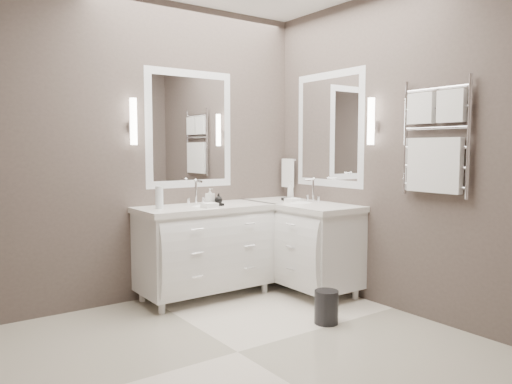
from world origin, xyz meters
TOP-DOWN VIEW (x-y plane):
  - floor at (0.00, 0.00)m, footprint 3.20×3.00m
  - wall_back at (0.00, 1.50)m, footprint 3.20×0.01m
  - wall_front at (0.00, -1.50)m, footprint 3.20×0.01m
  - wall_right at (1.60, 0.00)m, footprint 0.01×3.00m
  - vanity_back at (0.45, 1.23)m, footprint 1.24×0.59m
  - vanity_right at (1.33, 0.90)m, footprint 0.59×1.24m
  - mirror_back at (0.45, 1.49)m, footprint 0.90×0.02m
  - mirror_right at (1.59, 0.80)m, footprint 0.02×0.90m
  - sconce_back at (-0.13, 1.43)m, footprint 0.06×0.06m
  - sconce_right at (1.53, 0.22)m, footprint 0.06×0.06m
  - towel_bar_corner at (1.54, 1.36)m, footprint 0.03×0.22m
  - towel_ladder at (1.55, -0.40)m, footprint 0.06×0.58m
  - waste_bin at (0.87, 0.06)m, footprint 0.20×0.20m
  - amenity_tray_back at (0.51, 1.15)m, footprint 0.15×0.12m
  - amenity_tray_right at (1.35, 1.09)m, footprint 0.17×0.20m
  - water_bottle at (0.01, 1.23)m, footprint 0.07×0.07m
  - soap_bottle_a at (0.48, 1.17)m, footprint 0.08×0.08m
  - soap_bottle_b at (0.54, 1.12)m, footprint 0.08×0.08m
  - soap_bottle_c at (1.35, 1.09)m, footprint 0.08×0.08m

SIDE VIEW (x-z plane):
  - floor at x=0.00m, z-range -0.01..0.00m
  - waste_bin at x=0.87m, z-range 0.00..0.26m
  - vanity_back at x=0.45m, z-range 0.00..0.97m
  - vanity_right at x=1.33m, z-range 0.00..0.97m
  - amenity_tray_back at x=0.51m, z-range 0.85..0.87m
  - amenity_tray_right at x=1.35m, z-range 0.85..0.88m
  - soap_bottle_b at x=0.54m, z-range 0.87..0.96m
  - soap_bottle_a at x=0.48m, z-range 0.87..1.01m
  - water_bottle at x=0.01m, z-range 0.85..1.04m
  - soap_bottle_c at x=1.35m, z-range 0.88..1.05m
  - towel_bar_corner at x=1.54m, z-range 0.97..1.27m
  - wall_back at x=0.00m, z-range 0.00..2.70m
  - wall_front at x=0.00m, z-range 0.00..2.70m
  - wall_right at x=1.60m, z-range 0.00..2.70m
  - towel_ladder at x=1.55m, z-range 0.94..1.84m
  - mirror_back at x=0.45m, z-range 1.00..2.10m
  - mirror_right at x=1.59m, z-range 1.00..2.10m
  - sconce_back at x=-0.13m, z-range 1.39..1.79m
  - sconce_right at x=1.53m, z-range 1.39..1.79m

